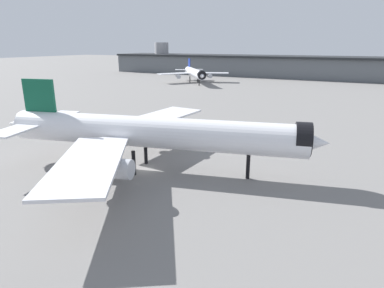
# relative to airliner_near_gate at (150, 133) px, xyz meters

# --- Properties ---
(ground) EXTENTS (900.00, 900.00, 0.00)m
(ground) POSITION_rel_airliner_near_gate_xyz_m (-1.04, -0.56, -6.37)
(ground) COLOR slate
(airliner_near_gate) EXTENTS (53.58, 48.08, 14.47)m
(airliner_near_gate) POSITION_rel_airliner_near_gate_xyz_m (0.00, 0.00, 0.00)
(airliner_near_gate) COLOR white
(airliner_near_gate) RESTS_ON ground
(airliner_far_taxiway) EXTENTS (33.51, 37.79, 12.06)m
(airliner_far_taxiway) POSITION_rel_airliner_near_gate_xyz_m (-50.93, 116.96, -1.06)
(airliner_far_taxiway) COLOR silver
(airliner_far_taxiway) RESTS_ON ground
(terminal_building) EXTENTS (195.57, 32.09, 21.05)m
(terminal_building) POSITION_rel_airliner_near_gate_xyz_m (-40.23, 172.81, 0.27)
(terminal_building) COLOR slate
(terminal_building) RESTS_ON ground
(baggage_cart_trailing) EXTENTS (2.56, 2.16, 1.82)m
(baggage_cart_trailing) POSITION_rel_airliner_near_gate_xyz_m (-29.79, 13.04, -5.40)
(baggage_cart_trailing) COLOR black
(baggage_cart_trailing) RESTS_ON ground
(traffic_cone_near_nose) EXTENTS (0.52, 0.52, 0.65)m
(traffic_cone_near_nose) POSITION_rel_airliner_near_gate_xyz_m (18.20, 26.38, -6.05)
(traffic_cone_near_nose) COLOR #F2600C
(traffic_cone_near_nose) RESTS_ON ground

